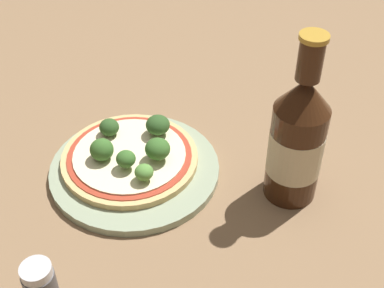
{
  "coord_description": "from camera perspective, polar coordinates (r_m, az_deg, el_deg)",
  "views": [
    {
      "loc": [
        0.3,
        -0.48,
        0.53
      ],
      "look_at": [
        0.08,
        0.03,
        0.06
      ],
      "focal_mm": 50.0,
      "sensor_mm": 36.0,
      "label": 1
    }
  ],
  "objects": [
    {
      "name": "broccoli_floret_5",
      "position": [
        0.75,
        -3.69,
        -0.52
      ],
      "size": [
        0.04,
        0.04,
        0.03
      ],
      "color": "#89A866",
      "rests_on": "pizza"
    },
    {
      "name": "pizza",
      "position": [
        0.78,
        -6.66,
        -1.43
      ],
      "size": [
        0.2,
        0.2,
        0.01
      ],
      "color": "tan",
      "rests_on": "plate"
    },
    {
      "name": "beer_bottle",
      "position": [
        0.7,
        11.15,
        0.46
      ],
      "size": [
        0.07,
        0.07,
        0.24
      ],
      "color": "#381E0F",
      "rests_on": "ground_plane"
    },
    {
      "name": "ground_plane",
      "position": [
        0.78,
        -6.61,
        -3.14
      ],
      "size": [
        3.0,
        3.0,
        0.0
      ],
      "primitive_type": "plane",
      "color": "#846647"
    },
    {
      "name": "broccoli_floret_3",
      "position": [
        0.79,
        -3.67,
        2.04
      ],
      "size": [
        0.04,
        0.04,
        0.03
      ],
      "color": "#89A866",
      "rests_on": "pizza"
    },
    {
      "name": "broccoli_floret_4",
      "position": [
        0.74,
        -7.07,
        -1.6
      ],
      "size": [
        0.03,
        0.03,
        0.03
      ],
      "color": "#89A866",
      "rests_on": "pizza"
    },
    {
      "name": "pepper_shaker",
      "position": [
        0.64,
        -15.88,
        -14.26
      ],
      "size": [
        0.04,
        0.04,
        0.06
      ],
      "color": "#4C4C51",
      "rests_on": "ground_plane"
    },
    {
      "name": "broccoli_floret_1",
      "position": [
        0.8,
        -8.83,
        1.78
      ],
      "size": [
        0.03,
        0.03,
        0.03
      ],
      "color": "#89A866",
      "rests_on": "pizza"
    },
    {
      "name": "plate",
      "position": [
        0.78,
        -6.12,
        -2.69
      ],
      "size": [
        0.24,
        0.24,
        0.01
      ],
      "color": "#93A384",
      "rests_on": "ground_plane"
    },
    {
      "name": "broccoli_floret_0",
      "position": [
        0.72,
        -5.14,
        -3.02
      ],
      "size": [
        0.03,
        0.03,
        0.03
      ],
      "color": "#89A866",
      "rests_on": "pizza"
    },
    {
      "name": "broccoli_floret_2",
      "position": [
        0.76,
        -9.61,
        -0.6
      ],
      "size": [
        0.03,
        0.03,
        0.03
      ],
      "color": "#89A866",
      "rests_on": "pizza"
    }
  ]
}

